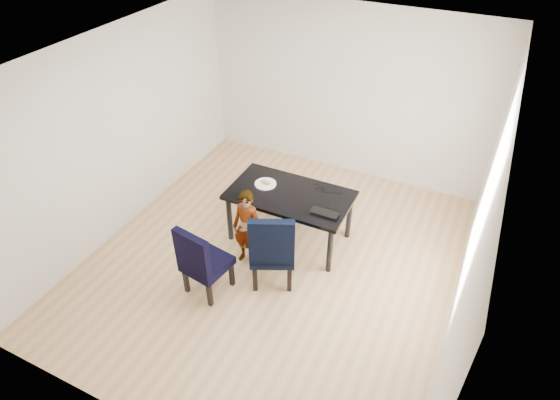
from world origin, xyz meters
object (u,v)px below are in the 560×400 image
at_px(dining_table, 290,216).
at_px(plate, 265,184).
at_px(child, 247,229).
at_px(chair_left, 207,258).
at_px(laptop, 326,211).
at_px(chair_right, 272,245).

distance_m(dining_table, plate, 0.55).
relative_size(child, plate, 3.78).
distance_m(chair_left, laptop, 1.56).
height_order(dining_table, child, child).
xyz_separation_m(chair_left, child, (0.20, 0.63, 0.05)).
relative_size(dining_table, plate, 5.52).
distance_m(chair_right, child, 0.44).
distance_m(chair_left, plate, 1.36).
xyz_separation_m(plate, laptop, (0.94, -0.20, 0.01)).
bearing_deg(plate, chair_left, -94.41).
height_order(dining_table, chair_left, chair_left).
bearing_deg(dining_table, chair_right, -80.50).
distance_m(plate, laptop, 0.96).
height_order(dining_table, chair_right, chair_right).
distance_m(dining_table, chair_right, 0.81).
xyz_separation_m(chair_left, laptop, (1.05, 1.13, 0.27)).
relative_size(chair_left, chair_right, 0.91).
distance_m(chair_left, child, 0.66).
bearing_deg(laptop, chair_right, 55.99).
bearing_deg(plate, dining_table, -7.70).
height_order(chair_left, laptop, chair_left).
distance_m(chair_right, plate, 1.00).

